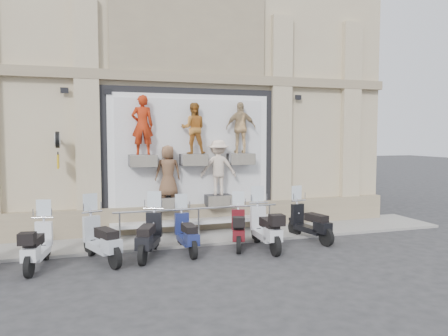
{
  "coord_description": "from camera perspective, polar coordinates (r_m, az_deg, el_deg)",
  "views": [
    {
      "loc": [
        -3.23,
        -10.46,
        3.07
      ],
      "look_at": [
        0.76,
        1.9,
        2.1
      ],
      "focal_mm": 35.0,
      "sensor_mm": 36.0,
      "label": 1
    }
  ],
  "objects": [
    {
      "name": "ground",
      "position": [
        11.37,
        -0.73,
        -11.39
      ],
      "size": [
        90.0,
        90.0,
        0.0
      ],
      "primitive_type": "plane",
      "color": "#29292B",
      "rests_on": "ground"
    },
    {
      "name": "clock_sign_bracket",
      "position": [
        12.95,
        -20.9,
        2.81
      ],
      "size": [
        0.1,
        0.8,
        1.02
      ],
      "color": "black",
      "rests_on": "ground"
    },
    {
      "name": "scooter_e",
      "position": [
        11.55,
        -4.9,
        -7.39
      ],
      "size": [
        0.56,
        1.83,
        1.48
      ],
      "primitive_type": null,
      "rotation": [
        0.0,
        0.0,
        0.02
      ],
      "color": "#171F51",
      "rests_on": "ground"
    },
    {
      "name": "scooter_g",
      "position": [
        11.89,
        5.44,
        -6.65
      ],
      "size": [
        0.7,
        2.05,
        1.64
      ],
      "primitive_type": null,
      "rotation": [
        0.0,
        0.0,
        -0.05
      ],
      "color": "#B8BBC0",
      "rests_on": "ground"
    },
    {
      "name": "building",
      "position": [
        17.99,
        -7.54,
        13.62
      ],
      "size": [
        14.0,
        8.6,
        12.0
      ],
      "primitive_type": null,
      "color": "tan",
      "rests_on": "ground"
    },
    {
      "name": "scooter_d",
      "position": [
        11.24,
        -9.77,
        -7.45
      ],
      "size": [
        1.24,
        2.04,
        1.6
      ],
      "primitive_type": null,
      "rotation": [
        0.0,
        0.0,
        -0.37
      ],
      "color": "black",
      "rests_on": "ground"
    },
    {
      "name": "scooter_h",
      "position": [
        12.98,
        11.17,
        -5.98
      ],
      "size": [
        0.92,
        1.99,
        1.56
      ],
      "primitive_type": null,
      "rotation": [
        0.0,
        0.0,
        0.19
      ],
      "color": "black",
      "rests_on": "ground"
    },
    {
      "name": "guard_rail",
      "position": [
        13.13,
        -3.33,
        -7.17
      ],
      "size": [
        5.06,
        0.1,
        0.93
      ],
      "primitive_type": null,
      "color": "#9EA0A5",
      "rests_on": "ground"
    },
    {
      "name": "scooter_c",
      "position": [
        11.05,
        -15.73,
        -7.72
      ],
      "size": [
        1.26,
        2.06,
        1.61
      ],
      "primitive_type": null,
      "rotation": [
        0.0,
        0.0,
        0.37
      ],
      "color": "#9FA5AC",
      "rests_on": "ground"
    },
    {
      "name": "scooter_f",
      "position": [
        12.06,
        1.89,
        -6.88
      ],
      "size": [
        1.1,
        1.89,
        1.47
      ],
      "primitive_type": null,
      "rotation": [
        0.0,
        0.0,
        -0.34
      ],
      "color": "#4F0D13",
      "rests_on": "ground"
    },
    {
      "name": "shop_vitrine",
      "position": [
        13.63,
        -3.83,
        1.36
      ],
      "size": [
        5.6,
        0.89,
        4.3
      ],
      "color": "black",
      "rests_on": "ground"
    },
    {
      "name": "sidewalk",
      "position": [
        13.32,
        -3.43,
        -8.88
      ],
      "size": [
        16.0,
        2.2,
        0.08
      ],
      "primitive_type": "cube",
      "color": "#999791",
      "rests_on": "ground"
    },
    {
      "name": "scooter_b",
      "position": [
        11.05,
        -23.21,
        -8.16
      ],
      "size": [
        0.86,
        1.93,
        1.52
      ],
      "primitive_type": null,
      "rotation": [
        0.0,
        0.0,
        -0.17
      ],
      "color": "silver",
      "rests_on": "ground"
    }
  ]
}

